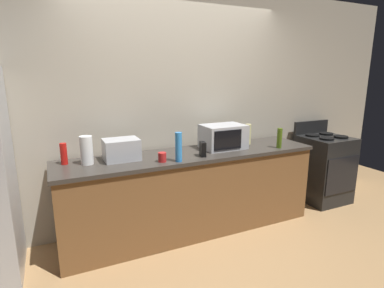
# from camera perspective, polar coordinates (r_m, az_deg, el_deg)

# --- Properties ---
(ground_plane) EXTENTS (8.00, 8.00, 0.00)m
(ground_plane) POSITION_cam_1_polar(r_m,az_deg,el_deg) (3.34, 3.08, -18.45)
(ground_plane) COLOR #A87F51
(back_wall) EXTENTS (6.40, 0.10, 2.70)m
(back_wall) POSITION_cam_1_polar(r_m,az_deg,el_deg) (3.60, -2.79, 6.78)
(back_wall) COLOR #B2A893
(back_wall) RESTS_ON ground_plane
(counter_run) EXTENTS (2.84, 0.64, 0.90)m
(counter_run) POSITION_cam_1_polar(r_m,az_deg,el_deg) (3.45, 0.00, -8.90)
(counter_run) COLOR brown
(counter_run) RESTS_ON ground_plane
(stove_range) EXTENTS (0.60, 0.61, 1.08)m
(stove_range) POSITION_cam_1_polar(r_m,az_deg,el_deg) (4.62, 23.15, -4.12)
(stove_range) COLOR black
(stove_range) RESTS_ON ground_plane
(microwave) EXTENTS (0.48, 0.35, 0.27)m
(microwave) POSITION_cam_1_polar(r_m,az_deg,el_deg) (3.51, 5.77, 1.37)
(microwave) COLOR #B7BABF
(microwave) RESTS_ON counter_run
(toaster_oven) EXTENTS (0.34, 0.26, 0.21)m
(toaster_oven) POSITION_cam_1_polar(r_m,az_deg,el_deg) (3.11, -12.94, -1.00)
(toaster_oven) COLOR #B7BABF
(toaster_oven) RESTS_ON counter_run
(paper_towel_roll) EXTENTS (0.12, 0.12, 0.27)m
(paper_towel_roll) POSITION_cam_1_polar(r_m,az_deg,el_deg) (3.05, -18.96, -1.11)
(paper_towel_roll) COLOR white
(paper_towel_roll) RESTS_ON counter_run
(cordless_phone) EXTENTS (0.07, 0.12, 0.15)m
(cordless_phone) POSITION_cam_1_polar(r_m,az_deg,el_deg) (3.17, 2.01, -0.95)
(cordless_phone) COLOR black
(cordless_phone) RESTS_ON counter_run
(bottle_spray_cleaner) EXTENTS (0.07, 0.07, 0.29)m
(bottle_spray_cleaner) POSITION_cam_1_polar(r_m,az_deg,el_deg) (2.97, -2.50, -0.58)
(bottle_spray_cleaner) COLOR #338CE5
(bottle_spray_cleaner) RESTS_ON counter_run
(bottle_olive_oil) EXTENTS (0.06, 0.06, 0.23)m
(bottle_olive_oil) POSITION_cam_1_polar(r_m,az_deg,el_deg) (3.65, 15.89, 1.06)
(bottle_olive_oil) COLOR #4C6B19
(bottle_olive_oil) RESTS_ON counter_run
(bottle_vinegar) EXTENTS (0.07, 0.07, 0.24)m
(bottle_vinegar) POSITION_cam_1_polar(r_m,az_deg,el_deg) (3.77, 10.33, 1.82)
(bottle_vinegar) COLOR beige
(bottle_vinegar) RESTS_ON counter_run
(bottle_hot_sauce) EXTENTS (0.06, 0.06, 0.20)m
(bottle_hot_sauce) POSITION_cam_1_polar(r_m,az_deg,el_deg) (3.13, -22.66, -1.69)
(bottle_hot_sauce) COLOR red
(bottle_hot_sauce) RESTS_ON counter_run
(mug_red) EXTENTS (0.08, 0.08, 0.09)m
(mug_red) POSITION_cam_1_polar(r_m,az_deg,el_deg) (2.99, -5.54, -2.45)
(mug_red) COLOR red
(mug_red) RESTS_ON counter_run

